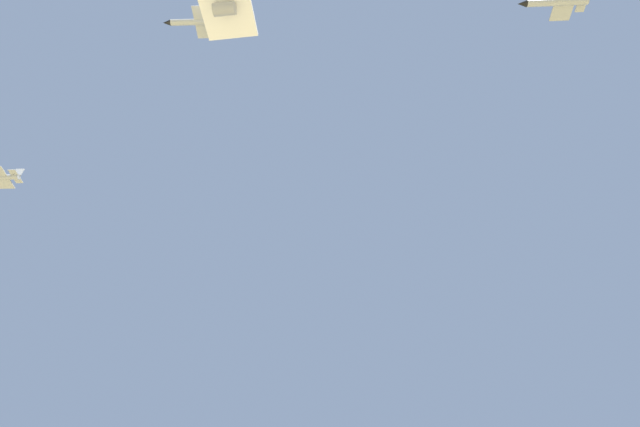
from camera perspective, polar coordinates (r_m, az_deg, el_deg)
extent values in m
cylinder|color=gray|center=(121.85, -11.11, 22.39)|extent=(5.73, 5.57, 3.00)
cube|color=#999EA3|center=(157.58, -33.26, 3.53)|extent=(8.83, 8.70, 0.24)
cube|color=#999EA3|center=(156.75, -31.75, 4.13)|extent=(1.80, 1.88, 2.60)
cube|color=#999EA3|center=(155.64, -31.99, 3.70)|extent=(4.86, 4.76, 0.20)
cylinder|color=#999EA3|center=(125.66, 25.96, 21.28)|extent=(10.23, 10.27, 1.50)
cone|color=black|center=(122.91, 22.52, 21.68)|extent=(2.47, 2.48, 1.50)
cube|color=#999EA3|center=(126.09, 26.65, 21.16)|extent=(8.77, 8.76, 0.24)
cube|color=#999EA3|center=(128.09, 28.33, 21.01)|extent=(4.81, 4.80, 0.20)
cylinder|color=#999EA3|center=(129.57, -14.07, 20.87)|extent=(10.10, 10.40, 1.50)
cone|color=black|center=(131.55, -17.44, 20.48)|extent=(2.47, 2.48, 1.50)
cube|color=#999EA3|center=(129.04, -13.40, 20.90)|extent=(8.81, 8.72, 0.24)
cube|color=#999EA3|center=(130.11, -11.41, 21.49)|extent=(1.81, 1.87, 2.60)
cube|color=#999EA3|center=(128.55, -11.52, 21.16)|extent=(4.84, 4.77, 0.20)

